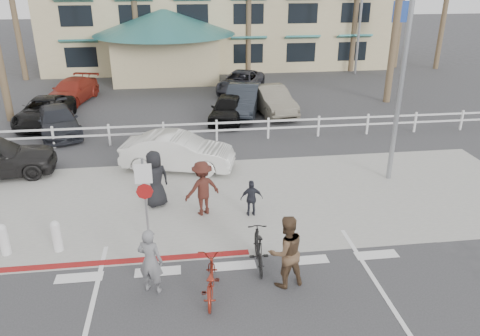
{
  "coord_description": "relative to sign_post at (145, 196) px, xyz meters",
  "views": [
    {
      "loc": [
        -1.19,
        -9.78,
        7.35
      ],
      "look_at": [
        0.59,
        3.73,
        1.5
      ],
      "focal_mm": 35.0,
      "sensor_mm": 36.0,
      "label": 1
    }
  ],
  "objects": [
    {
      "name": "lot_car_2",
      "position": [
        3.55,
        11.28,
        -0.78
      ],
      "size": [
        2.62,
        4.23,
        1.34
      ],
      "primitive_type": "imported",
      "rotation": [
        0.0,
        0.0,
        -0.28
      ],
      "color": "black",
      "rests_on": "ground"
    },
    {
      "name": "info_sign",
      "position": [
        16.3,
        19.8,
        1.35
      ],
      "size": [
        1.2,
        0.16,
        5.6
      ],
      "primitive_type": null,
      "color": "navy",
      "rests_on": "ground"
    },
    {
      "name": "car_white_sedan",
      "position": [
        0.91,
        5.24,
        -0.73
      ],
      "size": [
        4.62,
        2.57,
        1.44
      ],
      "primitive_type": "imported",
      "rotation": [
        0.0,
        0.0,
        1.32
      ],
      "color": "silver",
      "rests_on": "ground"
    },
    {
      "name": "rail_fence",
      "position": [
        2.8,
        8.3,
        -0.95
      ],
      "size": [
        29.4,
        0.16,
        1.0
      ],
      "primitive_type": null,
      "color": "silver",
      "rests_on": "ground"
    },
    {
      "name": "lot_car_1",
      "position": [
        -4.73,
        10.3,
        -0.82
      ],
      "size": [
        3.1,
        4.7,
        1.27
      ],
      "primitive_type": "imported",
      "rotation": [
        0.0,
        0.0,
        0.33
      ],
      "color": "#202229",
      "rests_on": "ground"
    },
    {
      "name": "lot_car_4",
      "position": [
        -5.18,
        16.17,
        -0.78
      ],
      "size": [
        2.95,
        4.94,
        1.34
      ],
      "primitive_type": "imported",
      "rotation": [
        0.0,
        0.0,
        -0.25
      ],
      "color": "maroon",
      "rests_on": "ground"
    },
    {
      "name": "lot_car_3",
      "position": [
        6.05,
        12.38,
        -0.72
      ],
      "size": [
        2.25,
        4.65,
        1.47
      ],
      "primitive_type": "imported",
      "rotation": [
        0.0,
        0.0,
        0.16
      ],
      "color": "#6B6556",
      "rests_on": "ground"
    },
    {
      "name": "sidewalk_plaza",
      "position": [
        2.3,
        2.3,
        -1.44
      ],
      "size": [
        22.0,
        7.0,
        0.01
      ],
      "primitive_type": "cube",
      "color": "gray",
      "rests_on": "ground"
    },
    {
      "name": "lot_car_0",
      "position": [
        -5.73,
        11.98,
        -0.79
      ],
      "size": [
        2.4,
        4.83,
        1.32
      ],
      "primitive_type": "imported",
      "rotation": [
        0.0,
        0.0,
        -0.05
      ],
      "color": "black",
      "rests_on": "ground"
    },
    {
      "name": "bike_black",
      "position": [
        2.96,
        -1.64,
        -0.92
      ],
      "size": [
        0.59,
        1.79,
        1.06
      ],
      "primitive_type": "imported",
      "rotation": [
        0.0,
        0.0,
        3.09
      ],
      "color": "black",
      "rests_on": "ground"
    },
    {
      "name": "ground",
      "position": [
        2.3,
        -2.2,
        -1.45
      ],
      "size": [
        140.0,
        140.0,
        0.0
      ],
      "primitive_type": "plane",
      "color": "#333335"
    },
    {
      "name": "pedestrian_a",
      "position": [
        1.67,
        1.44,
        -0.54
      ],
      "size": [
        1.34,
        1.07,
        1.81
      ],
      "primitive_type": "imported",
      "rotation": [
        0.0,
        0.0,
        3.54
      ],
      "color": "#421C15",
      "rests_on": "ground"
    },
    {
      "name": "sign_post",
      "position": [
        0.0,
        0.0,
        0.0
      ],
      "size": [
        0.5,
        0.1,
        2.9
      ],
      "primitive_type": null,
      "color": "gray",
      "rests_on": "ground"
    },
    {
      "name": "rider_black",
      "position": [
        3.49,
        -2.51,
        -0.49
      ],
      "size": [
        1.08,
        0.93,
        1.91
      ],
      "primitive_type": "imported",
      "rotation": [
        0.0,
        0.0,
        3.39
      ],
      "color": "brown",
      "rests_on": "ground"
    },
    {
      "name": "bollard_1",
      "position": [
        -3.9,
        -0.2,
        -0.97
      ],
      "size": [
        0.26,
        0.26,
        0.95
      ],
      "primitive_type": null,
      "color": "silver",
      "rests_on": "ground"
    },
    {
      "name": "streetlight_1",
      "position": [
        14.3,
        21.8,
        3.3
      ],
      "size": [
        0.6,
        2.0,
        9.5
      ],
      "primitive_type": null,
      "color": "gray",
      "rests_on": "ground"
    },
    {
      "name": "bike_red",
      "position": [
        1.6,
        -2.7,
        -0.98
      ],
      "size": [
        0.81,
        1.84,
        0.94
      ],
      "primitive_type": "imported",
      "rotation": [
        0.0,
        0.0,
        3.03
      ],
      "color": "maroon",
      "rests_on": "ground"
    },
    {
      "name": "bollard_0",
      "position": [
        -2.5,
        -0.2,
        -0.97
      ],
      "size": [
        0.26,
        0.26,
        0.95
      ],
      "primitive_type": null,
      "color": "silver",
      "rests_on": "ground"
    },
    {
      "name": "lot_car_6",
      "position": [
        4.49,
        12.48,
        -0.68
      ],
      "size": [
        2.82,
        4.97,
        1.55
      ],
      "primitive_type": "imported",
      "rotation": [
        0.0,
        0.0,
        -0.27
      ],
      "color": "black",
      "rests_on": "ground"
    },
    {
      "name": "cross_street",
      "position": [
        2.3,
        6.3,
        -1.45
      ],
      "size": [
        40.0,
        5.0,
        0.01
      ],
      "primitive_type": "cube",
      "color": "#333335",
      "rests_on": "ground"
    },
    {
      "name": "lot_car_5",
      "position": [
        4.99,
        17.22,
        -0.79
      ],
      "size": [
        3.91,
        5.25,
        1.33
      ],
      "primitive_type": "imported",
      "rotation": [
        0.0,
        0.0,
        -0.41
      ],
      "color": "#292930",
      "rests_on": "ground"
    },
    {
      "name": "curb_red",
      "position": [
        -0.7,
        -1.0,
        -1.44
      ],
      "size": [
        7.0,
        0.25,
        0.02
      ],
      "primitive_type": "cube",
      "color": "maroon",
      "rests_on": "ground"
    },
    {
      "name": "rider_red",
      "position": [
        0.2,
        -2.34,
        -0.59
      ],
      "size": [
        0.74,
        0.62,
        1.73
      ],
      "primitive_type": "imported",
      "rotation": [
        0.0,
        0.0,
        2.76
      ],
      "color": "slate",
      "rests_on": "ground"
    },
    {
      "name": "bike_path",
      "position": [
        2.3,
        -4.2,
        -1.45
      ],
      "size": [
        12.0,
        16.0,
        0.01
      ],
      "primitive_type": "cube",
      "color": "#333335",
      "rests_on": "ground"
    },
    {
      "name": "parking_lot",
      "position": [
        2.3,
        15.8,
        -1.45
      ],
      "size": [
        50.0,
        16.0,
        0.01
      ],
      "primitive_type": "cube",
      "color": "#333335",
      "rests_on": "ground"
    },
    {
      "name": "pedestrian_child",
      "position": [
        3.2,
        1.11,
        -0.84
      ],
      "size": [
        0.72,
        0.3,
        1.22
      ],
      "primitive_type": "imported",
      "rotation": [
        0.0,
        0.0,
        3.14
      ],
      "color": "#25262F",
      "rests_on": "ground"
    },
    {
      "name": "pedestrian_b",
      "position": [
        0.16,
        2.21,
        -0.48
      ],
      "size": [
        1.12,
        0.97,
        1.93
      ],
      "primitive_type": "imported",
      "rotation": [
        0.0,
        0.0,
        3.6
      ],
      "color": "black",
      "rests_on": "ground"
    },
    {
      "name": "streetlight_0",
      "position": [
        8.8,
        3.3,
        3.05
      ],
      "size": [
        0.6,
        2.0,
        9.0
      ],
      "primitive_type": null,
      "color": "gray",
      "rests_on": "ground"
    }
  ]
}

